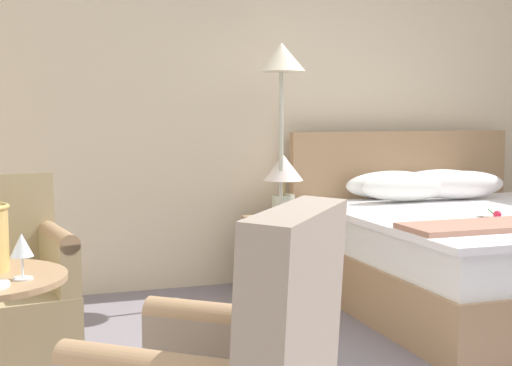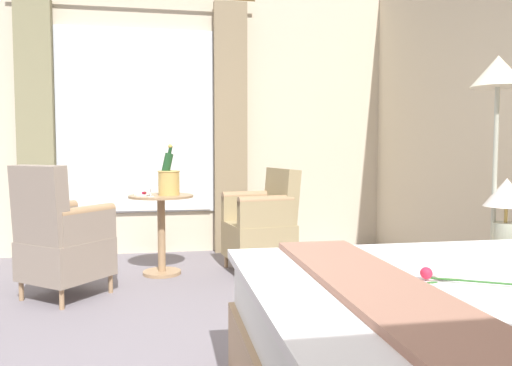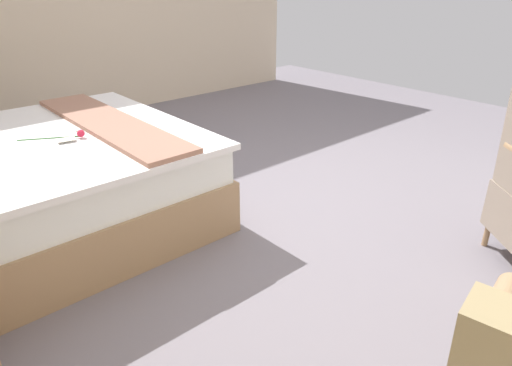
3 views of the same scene
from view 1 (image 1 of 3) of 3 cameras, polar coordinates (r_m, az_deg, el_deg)
wall_headboard_side at (r=5.41m, az=3.63°, el=8.11°), size 6.47×0.12×2.98m
bed at (r=4.85m, az=17.19°, el=-5.30°), size 1.82×2.07×1.11m
nightstand at (r=4.94m, az=2.18°, el=-5.86°), size 0.51×0.38×0.54m
bedside_lamp at (r=4.86m, az=2.20°, el=0.53°), size 0.27×0.27×0.43m
floor_lamp_brass at (r=4.78m, az=2.04°, el=7.60°), size 0.32×0.32×1.72m
wine_glass_near_edge at (r=2.37m, az=-18.23°, el=-4.89°), size 0.07×0.07×0.15m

